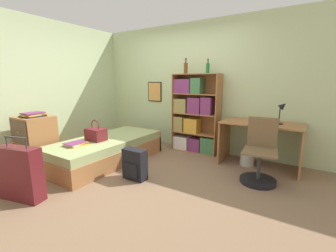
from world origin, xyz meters
name	(u,v)px	position (x,y,z in m)	size (l,w,h in m)	color
ground_plane	(140,170)	(0.00, 0.00, 0.00)	(14.00, 14.00, 0.00)	#84664C
wall_back	(187,88)	(0.00, 1.62, 1.30)	(10.00, 0.09, 2.60)	beige
wall_left	(57,88)	(-2.13, 0.00, 1.30)	(0.06, 10.00, 2.60)	beige
bed	(107,150)	(-0.78, 0.02, 0.21)	(0.97, 2.09, 0.43)	#A36B3D
handbag	(96,134)	(-0.82, -0.18, 0.54)	(0.33, 0.23, 0.36)	maroon
book_stack_on_bed	(76,144)	(-0.86, -0.55, 0.45)	(0.31, 0.34, 0.05)	gold
suitcase	(20,174)	(-0.64, -1.49, 0.33)	(0.59, 0.32, 0.80)	#5B191E
dresser	(36,141)	(-1.66, -0.76, 0.43)	(0.56, 0.52, 0.85)	#A36B3D
magazine_pile_on_dresser	(33,115)	(-1.62, -0.77, 0.89)	(0.33, 0.39, 0.07)	#232328
bookcase	(193,116)	(0.26, 1.40, 0.73)	(0.96, 0.33, 1.58)	#A36B3D
bottle_green	(186,68)	(0.10, 1.35, 1.69)	(0.08, 0.08, 0.30)	brown
bottle_brown	(208,68)	(0.54, 1.40, 1.68)	(0.07, 0.07, 0.27)	#1E6B2D
desk	(261,136)	(1.60, 1.24, 0.53)	(1.28, 0.66, 0.76)	#A36B3D
desk_lamp	(282,109)	(1.88, 1.25, 1.00)	(0.17, 0.13, 0.37)	black
desk_chair	(259,162)	(1.72, 0.61, 0.29)	(0.50, 0.51, 0.92)	black
backpack	(135,164)	(0.15, -0.30, 0.23)	(0.36, 0.20, 0.46)	black
waste_bin	(247,159)	(1.43, 1.17, 0.12)	(0.23, 0.23, 0.24)	#B7B2A8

